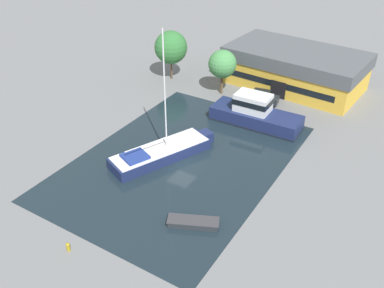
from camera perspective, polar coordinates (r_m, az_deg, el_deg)
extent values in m
plane|color=slate|center=(46.87, -1.39, -2.24)|extent=(440.00, 440.00, 0.00)
cube|color=black|center=(46.87, -1.39, -2.23)|extent=(20.33, 28.93, 0.01)
cube|color=gold|center=(65.30, 13.49, 9.03)|extent=(19.56, 11.82, 3.54)
cube|color=#474C51|center=(64.32, 13.80, 11.26)|extent=(20.14, 12.18, 1.93)
cube|color=black|center=(61.11, 11.39, 7.11)|extent=(2.25, 0.24, 2.48)
cube|color=black|center=(60.82, 11.46, 7.72)|extent=(15.92, 1.32, 0.88)
cylinder|color=brown|center=(61.31, 3.97, 8.03)|extent=(0.36, 0.36, 2.97)
sphere|color=#428447|center=(60.17, 4.08, 10.60)|extent=(3.92, 3.92, 3.92)
cylinder|color=brown|center=(66.11, -2.76, 9.98)|extent=(0.26, 0.26, 3.11)
sphere|color=#2D6B33|center=(64.91, -2.83, 12.75)|extent=(4.89, 4.89, 4.89)
cube|color=#1E2328|center=(59.46, 9.36, 6.02)|extent=(4.58, 2.49, 0.84)
cube|color=black|center=(59.17, 9.26, 6.71)|extent=(2.48, 1.94, 0.68)
cube|color=black|center=(58.98, 10.33, 6.48)|extent=(0.27, 1.45, 0.54)
cylinder|color=black|center=(60.11, 10.76, 5.75)|extent=(0.62, 0.29, 0.60)
cylinder|color=black|center=(58.68, 10.40, 5.11)|extent=(0.62, 0.29, 0.60)
cylinder|color=black|center=(60.62, 8.28, 6.22)|extent=(0.62, 0.29, 0.60)
cylinder|color=black|center=(59.20, 7.87, 5.60)|extent=(0.62, 0.29, 0.60)
cube|color=#19234C|center=(47.08, -4.23, -1.26)|extent=(7.50, 11.76, 1.21)
cube|color=#19234C|center=(50.06, 1.87, 1.03)|extent=(1.86, 1.69, 1.21)
cube|color=silver|center=(46.73, -4.26, -0.60)|extent=(7.20, 11.29, 0.08)
cylinder|color=silver|center=(43.93, -3.65, 6.99)|extent=(0.16, 0.16, 13.08)
cylinder|color=silver|center=(45.42, -6.14, -0.06)|extent=(2.10, 4.75, 0.12)
cube|color=navy|center=(45.38, -7.62, -1.63)|extent=(3.13, 3.21, 0.30)
cube|color=#19234C|center=(54.11, 8.52, 3.52)|extent=(11.35, 4.12, 1.70)
cube|color=black|center=(54.45, 8.46, 2.86)|extent=(11.46, 4.20, 0.18)
cube|color=silver|center=(53.40, 8.13, 5.49)|extent=(4.34, 2.89, 2.18)
cube|color=black|center=(53.31, 8.14, 5.70)|extent=(4.43, 2.97, 0.70)
cube|color=#23282D|center=(38.69, 0.15, -10.46)|extent=(4.59, 3.08, 0.53)
cube|color=#333338|center=(38.49, 0.15, -10.13)|extent=(4.79, 3.23, 0.08)
cylinder|color=olive|center=(37.92, -16.16, -13.18)|extent=(0.31, 0.31, 0.55)
sphere|color=olive|center=(37.67, -16.24, -12.78)|extent=(0.35, 0.35, 0.35)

